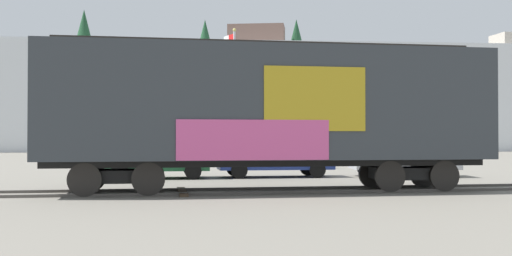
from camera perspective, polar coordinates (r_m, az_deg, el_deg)
name	(u,v)px	position (r m, az deg, el deg)	size (l,w,h in m)	color
ground_plane	(261,192)	(18.04, 0.43, -5.99)	(260.00, 260.00, 0.00)	slate
track	(244,191)	(17.94, -1.12, -5.90)	(59.94, 6.15, 0.08)	#4C4742
freight_car	(268,107)	(18.01, 1.18, 1.99)	(13.25, 3.82, 4.46)	#33383D
flagpole	(233,83)	(31.79, -2.19, 4.28)	(0.60, 1.19, 7.28)	silver
hillside	(217,105)	(85.90, -3.70, 2.19)	(141.89, 38.28, 17.26)	silver
parked_car_green	(156,156)	(24.16, -9.36, -2.60)	(4.12, 2.19, 1.80)	#1E5933
parked_car_blue	(273,156)	(24.66, 1.61, -2.68)	(4.70, 2.09, 1.66)	navy
parked_car_silver	(402,156)	(25.58, 13.56, -2.61)	(4.33, 2.18, 1.67)	#B7BABF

